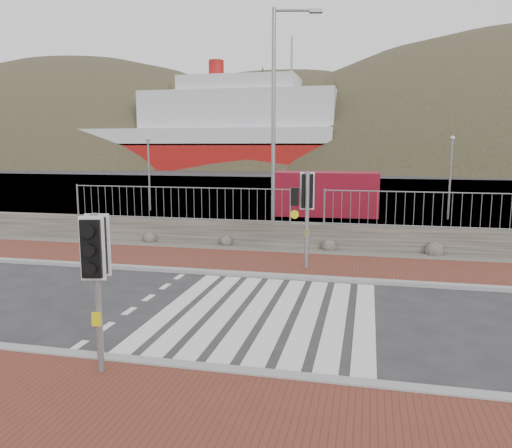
% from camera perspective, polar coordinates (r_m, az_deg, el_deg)
% --- Properties ---
extents(ground, '(220.00, 220.00, 0.00)m').
position_cam_1_polar(ground, '(11.04, 1.20, -10.22)').
color(ground, '#28282B').
rests_on(ground, ground).
extents(sidewalk_near, '(40.00, 4.00, 0.08)m').
position_cam_1_polar(sidewalk_near, '(6.66, -8.24, -23.65)').
color(sidewalk_near, brown).
rests_on(sidewalk_near, ground).
extents(sidewalk_far, '(40.00, 3.00, 0.08)m').
position_cam_1_polar(sidewalk_far, '(15.30, 4.58, -4.66)').
color(sidewalk_far, brown).
rests_on(sidewalk_far, ground).
extents(kerb_near, '(40.00, 0.25, 0.12)m').
position_cam_1_polar(kerb_near, '(8.32, -3.12, -16.49)').
color(kerb_near, gray).
rests_on(kerb_near, ground).
extents(kerb_far, '(40.00, 0.25, 0.12)m').
position_cam_1_polar(kerb_far, '(13.86, 3.69, -6.04)').
color(kerb_far, gray).
rests_on(kerb_far, ground).
extents(zebra_crossing, '(4.62, 5.60, 0.01)m').
position_cam_1_polar(zebra_crossing, '(11.04, 1.20, -10.19)').
color(zebra_crossing, silver).
rests_on(zebra_crossing, ground).
extents(gravel_strip, '(40.00, 1.50, 0.06)m').
position_cam_1_polar(gravel_strip, '(17.23, 5.53, -3.16)').
color(gravel_strip, '#59544C').
rests_on(gravel_strip, ground).
extents(stone_wall, '(40.00, 0.60, 0.90)m').
position_cam_1_polar(stone_wall, '(17.93, 5.87, -1.32)').
color(stone_wall, '#48433B').
rests_on(stone_wall, ground).
extents(railing, '(18.07, 0.07, 1.22)m').
position_cam_1_polar(railing, '(17.59, 5.89, 2.99)').
color(railing, gray).
rests_on(railing, stone_wall).
extents(quay, '(120.00, 40.00, 0.50)m').
position_cam_1_polar(quay, '(38.35, 9.58, 3.36)').
color(quay, '#4C4C4F').
rests_on(quay, ground).
extents(water, '(220.00, 50.00, 0.05)m').
position_cam_1_polar(water, '(73.25, 11.14, 5.90)').
color(water, '#3F4C54').
rests_on(water, ground).
extents(ferry, '(50.00, 16.00, 20.00)m').
position_cam_1_polar(ferry, '(82.59, -6.26, 10.05)').
color(ferry, maroon).
rests_on(ferry, ground).
extents(hills_backdrop, '(254.00, 90.00, 100.00)m').
position_cam_1_polar(hills_backdrop, '(101.79, 15.00, -6.61)').
color(hills_backdrop, '#2F311D').
rests_on(hills_backdrop, ground).
extents(traffic_signal_near, '(0.41, 0.30, 2.61)m').
position_cam_1_polar(traffic_signal_near, '(8.05, -17.82, -3.99)').
color(traffic_signal_near, gray).
rests_on(traffic_signal_near, ground).
extents(traffic_signal_far, '(0.71, 0.32, 2.90)m').
position_cam_1_polar(traffic_signal_far, '(14.43, 5.72, 2.82)').
color(traffic_signal_far, gray).
rests_on(traffic_signal_far, ground).
extents(streetlight, '(1.78, 0.56, 8.49)m').
position_cam_1_polar(streetlight, '(18.70, 2.46, 12.44)').
color(streetlight, gray).
rests_on(streetlight, ground).
extents(shipping_container, '(5.54, 2.51, 2.27)m').
position_cam_1_polar(shipping_container, '(26.64, 7.92, 3.46)').
color(shipping_container, maroon).
rests_on(shipping_container, ground).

